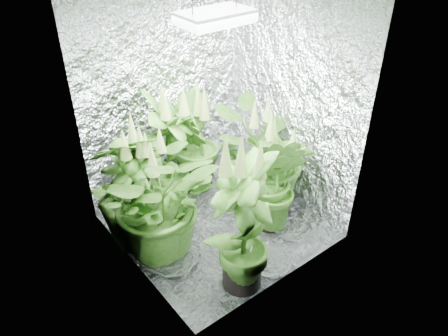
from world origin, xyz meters
name	(u,v)px	position (x,y,z in m)	size (l,w,h in m)	color
ground	(218,226)	(0.00, 0.00, 0.00)	(1.60, 1.60, 0.00)	silver
walls	(216,127)	(0.00, 0.00, 1.00)	(1.62, 1.62, 2.00)	silver
grow_lamp	(215,17)	(0.00, 0.00, 1.83)	(0.50, 0.30, 0.22)	gray
plant_a	(159,199)	(-0.54, 0.04, 0.53)	(1.22, 1.22, 1.11)	black
plant_b	(169,153)	(-0.15, 0.50, 0.58)	(0.85, 0.85, 1.24)	black
plant_c	(192,144)	(0.19, 0.64, 0.48)	(0.69, 0.69, 1.07)	black
plant_d	(133,192)	(-0.64, 0.26, 0.52)	(0.73, 0.73, 1.13)	black
plant_e	(267,160)	(0.53, -0.05, 0.52)	(0.92, 0.92, 1.09)	black
plant_f	(244,224)	(-0.25, -0.64, 0.59)	(0.86, 0.86, 1.27)	black
plant_g	(273,181)	(0.40, -0.26, 0.46)	(0.67, 0.67, 1.01)	black
circulation_fan	(250,176)	(0.59, 0.24, 0.16)	(0.17, 0.34, 0.39)	black
plant_label	(252,253)	(-0.19, -0.67, 0.30)	(0.06, 0.01, 0.09)	white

